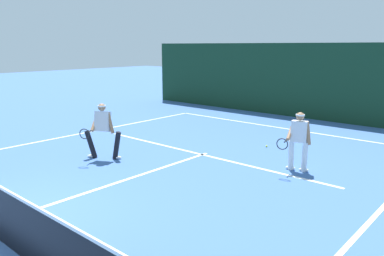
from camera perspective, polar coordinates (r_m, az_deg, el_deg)
court_line_baseline_far at (r=15.53m, az=13.38°, el=-0.01°), size 10.39×0.10×0.01m
court_line_service at (r=11.47m, az=1.53°, el=-3.99°), size 8.47×0.10×0.01m
court_line_centre at (r=9.47m, az=-10.25°, el=-7.75°), size 0.10×6.40×0.01m
player_near at (r=11.18m, az=-13.24°, el=-0.08°), size 1.03×1.07×1.61m
player_far at (r=10.19m, az=15.65°, el=-1.61°), size 0.64×0.91×1.55m
tennis_ball at (r=12.53m, az=11.10°, el=-2.68°), size 0.07×0.07×0.07m
back_fence_windscreen at (r=17.63m, az=17.68°, el=6.64°), size 18.76×0.12×3.33m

